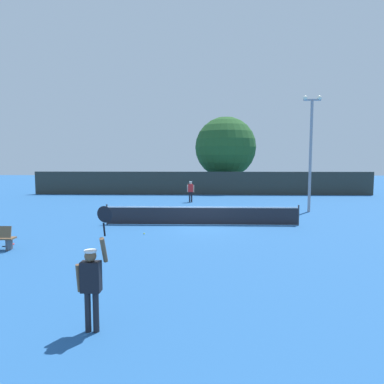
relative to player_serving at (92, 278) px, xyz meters
The scene contains 10 objects.
ground_plane 11.58m from the player_serving, 79.26° to the left, with size 120.00×120.00×0.00m, color #235693.
tennis_net 11.54m from the player_serving, 79.26° to the left, with size 10.12×0.08×1.07m.
perimeter_fence 27.32m from the player_serving, 85.49° to the left, with size 33.30×0.12×2.27m, color #2D332D.
player_serving is the anchor object (origin of this frame).
player_receiving 21.11m from the player_serving, 86.65° to the left, with size 0.57×0.25×1.69m.
tennis_ball 9.01m from the player_serving, 93.18° to the left, with size 0.07×0.07×0.07m, color #CCE033.
spare_racket 8.82m from the player_serving, 129.19° to the left, with size 0.28×0.52×0.04m.
light_pole 18.82m from the player_serving, 60.32° to the left, with size 1.18×0.28×7.50m.
large_tree 31.88m from the player_serving, 81.45° to the left, with size 6.61×6.61×8.10m.
parked_car_near 33.86m from the player_serving, 100.94° to the left, with size 2.16×4.31×1.69m.
Camera 1 is at (-0.00, -17.77, 3.37)m, focal length 32.08 mm.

